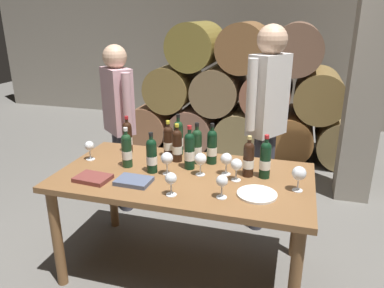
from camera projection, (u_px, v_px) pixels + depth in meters
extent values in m
plane|color=#66635E|center=(184.00, 268.00, 2.74)|extent=(14.00, 14.00, 0.00)
cube|color=gray|center=(260.00, 38.00, 6.07)|extent=(10.00, 0.24, 2.80)
cylinder|color=#936141|center=(155.00, 122.00, 5.32)|extent=(0.60, 0.90, 0.60)
cylinder|color=#855C49|center=(197.00, 126.00, 5.15)|extent=(0.60, 0.90, 0.60)
cylinder|color=olive|center=(241.00, 129.00, 4.99)|extent=(0.60, 0.90, 0.60)
cylinder|color=#976232|center=(289.00, 133.00, 4.82)|extent=(0.60, 0.90, 0.60)
cylinder|color=olive|center=(340.00, 138.00, 4.65)|extent=(0.60, 0.90, 0.60)
cylinder|color=olive|center=(175.00, 86.00, 5.05)|extent=(0.60, 0.90, 0.60)
cylinder|color=olive|center=(220.00, 88.00, 4.89)|extent=(0.60, 0.90, 0.60)
cylinder|color=#945D44|center=(268.00, 91.00, 4.72)|extent=(0.60, 0.90, 0.60)
cylinder|color=olive|center=(319.00, 94.00, 4.55)|extent=(0.60, 0.90, 0.60)
cylinder|color=olive|center=(197.00, 45.00, 4.79)|extent=(0.60, 0.90, 0.60)
cylinder|color=brown|center=(245.00, 47.00, 4.62)|extent=(0.60, 0.90, 0.60)
cylinder|color=#805C47|center=(297.00, 48.00, 4.46)|extent=(0.60, 0.90, 0.60)
cube|color=gray|center=(369.00, 69.00, 3.40)|extent=(0.32, 0.32, 2.60)
cube|color=brown|center=(184.00, 177.00, 2.49)|extent=(1.70, 0.90, 0.04)
cylinder|color=brown|center=(57.00, 239.00, 2.46)|extent=(0.07, 0.07, 0.72)
cylinder|color=brown|center=(294.00, 283.00, 2.06)|extent=(0.07, 0.07, 0.72)
cylinder|color=brown|center=(112.00, 189.00, 3.17)|extent=(0.07, 0.07, 0.72)
cylinder|color=brown|center=(297.00, 214.00, 2.76)|extent=(0.07, 0.07, 0.72)
cylinder|color=#19381E|center=(178.00, 140.00, 2.81)|extent=(0.07, 0.07, 0.22)
sphere|color=#19381E|center=(178.00, 126.00, 2.77)|extent=(0.07, 0.07, 0.07)
cylinder|color=#19381E|center=(178.00, 122.00, 2.76)|extent=(0.03, 0.03, 0.07)
cylinder|color=black|center=(178.00, 116.00, 2.74)|extent=(0.03, 0.03, 0.03)
cylinder|color=silver|center=(178.00, 142.00, 2.81)|extent=(0.07, 0.07, 0.07)
cylinder|color=black|center=(128.00, 140.00, 2.85)|extent=(0.07, 0.07, 0.20)
sphere|color=black|center=(127.00, 126.00, 2.82)|extent=(0.07, 0.07, 0.07)
cylinder|color=black|center=(127.00, 123.00, 2.81)|extent=(0.03, 0.03, 0.06)
cylinder|color=#B21E23|center=(126.00, 118.00, 2.79)|extent=(0.03, 0.03, 0.02)
cylinder|color=silver|center=(128.00, 141.00, 2.86)|extent=(0.07, 0.07, 0.06)
cylinder|color=black|center=(190.00, 154.00, 2.54)|extent=(0.07, 0.07, 0.22)
sphere|color=black|center=(189.00, 138.00, 2.50)|extent=(0.07, 0.07, 0.07)
cylinder|color=black|center=(189.00, 134.00, 2.49)|extent=(0.03, 0.03, 0.07)
cylinder|color=#B21E23|center=(189.00, 127.00, 2.48)|extent=(0.03, 0.03, 0.03)
cylinder|color=silver|center=(190.00, 155.00, 2.55)|extent=(0.07, 0.07, 0.07)
cylinder|color=#19381E|center=(197.00, 149.00, 2.64)|extent=(0.07, 0.07, 0.21)
sphere|color=#19381E|center=(197.00, 134.00, 2.61)|extent=(0.07, 0.07, 0.07)
cylinder|color=#19381E|center=(197.00, 131.00, 2.60)|extent=(0.03, 0.03, 0.07)
cylinder|color=black|center=(197.00, 124.00, 2.58)|extent=(0.03, 0.03, 0.02)
cylinder|color=silver|center=(197.00, 150.00, 2.65)|extent=(0.07, 0.07, 0.06)
cylinder|color=black|center=(152.00, 158.00, 2.49)|extent=(0.07, 0.07, 0.20)
sphere|color=black|center=(151.00, 144.00, 2.45)|extent=(0.07, 0.07, 0.07)
cylinder|color=black|center=(151.00, 140.00, 2.44)|extent=(0.03, 0.03, 0.06)
cylinder|color=black|center=(151.00, 134.00, 2.43)|extent=(0.03, 0.03, 0.02)
cylinder|color=silver|center=(152.00, 160.00, 2.49)|extent=(0.07, 0.07, 0.06)
cylinder|color=black|center=(248.00, 162.00, 2.43)|extent=(0.07, 0.07, 0.20)
sphere|color=black|center=(249.00, 147.00, 2.39)|extent=(0.07, 0.07, 0.07)
cylinder|color=black|center=(249.00, 144.00, 2.39)|extent=(0.03, 0.03, 0.06)
cylinder|color=tan|center=(250.00, 138.00, 2.37)|extent=(0.03, 0.03, 0.02)
cylinder|color=silver|center=(248.00, 163.00, 2.43)|extent=(0.07, 0.07, 0.06)
cylinder|color=#19381E|center=(127.00, 153.00, 2.58)|extent=(0.07, 0.07, 0.20)
sphere|color=#19381E|center=(126.00, 139.00, 2.54)|extent=(0.07, 0.07, 0.07)
cylinder|color=#19381E|center=(126.00, 135.00, 2.53)|extent=(0.03, 0.03, 0.06)
cylinder|color=silver|center=(125.00, 129.00, 2.52)|extent=(0.03, 0.03, 0.02)
cylinder|color=silver|center=(127.00, 154.00, 2.58)|extent=(0.07, 0.07, 0.06)
cylinder|color=black|center=(212.00, 150.00, 2.63)|extent=(0.07, 0.07, 0.21)
sphere|color=black|center=(212.00, 135.00, 2.60)|extent=(0.07, 0.07, 0.07)
cylinder|color=black|center=(212.00, 131.00, 2.59)|extent=(0.03, 0.03, 0.07)
cylinder|color=black|center=(212.00, 125.00, 2.57)|extent=(0.03, 0.03, 0.02)
cylinder|color=silver|center=(212.00, 151.00, 2.64)|extent=(0.07, 0.07, 0.06)
cylinder|color=black|center=(168.00, 144.00, 2.76)|extent=(0.07, 0.07, 0.20)
sphere|color=black|center=(168.00, 131.00, 2.72)|extent=(0.07, 0.07, 0.07)
cylinder|color=black|center=(168.00, 128.00, 2.71)|extent=(0.03, 0.03, 0.06)
cylinder|color=gold|center=(168.00, 122.00, 2.70)|extent=(0.03, 0.03, 0.02)
cylinder|color=silver|center=(168.00, 146.00, 2.76)|extent=(0.07, 0.07, 0.06)
cylinder|color=black|center=(265.00, 163.00, 2.40)|extent=(0.07, 0.07, 0.21)
sphere|color=black|center=(266.00, 147.00, 2.37)|extent=(0.07, 0.07, 0.07)
cylinder|color=black|center=(266.00, 143.00, 2.36)|extent=(0.03, 0.03, 0.06)
cylinder|color=#B21E23|center=(267.00, 137.00, 2.34)|extent=(0.03, 0.03, 0.02)
cylinder|color=silver|center=(265.00, 164.00, 2.41)|extent=(0.07, 0.07, 0.06)
cylinder|color=black|center=(177.00, 148.00, 2.68)|extent=(0.07, 0.07, 0.20)
sphere|color=black|center=(177.00, 134.00, 2.64)|extent=(0.07, 0.07, 0.07)
cylinder|color=black|center=(177.00, 131.00, 2.63)|extent=(0.03, 0.03, 0.06)
cylinder|color=gold|center=(177.00, 125.00, 2.62)|extent=(0.03, 0.03, 0.02)
cylinder|color=silver|center=(177.00, 149.00, 2.68)|extent=(0.07, 0.07, 0.06)
cylinder|color=white|center=(171.00, 195.00, 2.20)|extent=(0.06, 0.06, 0.00)
cylinder|color=white|center=(171.00, 189.00, 2.18)|extent=(0.01, 0.01, 0.07)
sphere|color=white|center=(171.00, 178.00, 2.16)|extent=(0.07, 0.07, 0.07)
cylinder|color=white|center=(297.00, 190.00, 2.25)|extent=(0.06, 0.06, 0.00)
cylinder|color=white|center=(298.00, 184.00, 2.24)|extent=(0.01, 0.01, 0.07)
sphere|color=white|center=(299.00, 173.00, 2.21)|extent=(0.09, 0.09, 0.09)
cylinder|color=white|center=(200.00, 174.00, 2.47)|extent=(0.06, 0.06, 0.00)
cylinder|color=white|center=(200.00, 169.00, 2.46)|extent=(0.01, 0.01, 0.07)
sphere|color=white|center=(200.00, 159.00, 2.44)|extent=(0.08, 0.08, 0.08)
cylinder|color=white|center=(167.00, 174.00, 2.49)|extent=(0.06, 0.06, 0.00)
cylinder|color=white|center=(167.00, 168.00, 2.47)|extent=(0.01, 0.01, 0.07)
sphere|color=white|center=(167.00, 158.00, 2.45)|extent=(0.08, 0.08, 0.08)
cylinder|color=white|center=(91.00, 159.00, 2.73)|extent=(0.06, 0.06, 0.00)
cylinder|color=white|center=(90.00, 154.00, 2.72)|extent=(0.01, 0.01, 0.07)
sphere|color=white|center=(89.00, 146.00, 2.70)|extent=(0.07, 0.07, 0.07)
cylinder|color=white|center=(236.00, 180.00, 2.39)|extent=(0.06, 0.06, 0.00)
cylinder|color=white|center=(236.00, 174.00, 2.38)|extent=(0.01, 0.01, 0.07)
sphere|color=white|center=(237.00, 164.00, 2.36)|extent=(0.08, 0.08, 0.08)
cylinder|color=white|center=(221.00, 197.00, 2.17)|extent=(0.06, 0.06, 0.00)
cylinder|color=white|center=(222.00, 191.00, 2.15)|extent=(0.01, 0.01, 0.07)
sphere|color=white|center=(222.00, 181.00, 2.13)|extent=(0.07, 0.07, 0.07)
cylinder|color=white|center=(226.00, 174.00, 2.48)|extent=(0.06, 0.06, 0.00)
cylinder|color=white|center=(226.00, 169.00, 2.47)|extent=(0.01, 0.01, 0.07)
sphere|color=white|center=(226.00, 159.00, 2.44)|extent=(0.08, 0.08, 0.08)
cube|color=#4C5670|center=(134.00, 181.00, 2.35)|extent=(0.22, 0.17, 0.03)
cube|color=brown|center=(93.00, 178.00, 2.39)|extent=(0.23, 0.18, 0.03)
cylinder|color=white|center=(257.00, 194.00, 2.19)|extent=(0.24, 0.24, 0.01)
cylinder|color=#383842|center=(266.00, 180.00, 3.18)|extent=(0.11, 0.11, 0.85)
cylinder|color=#383842|center=(258.00, 183.00, 3.11)|extent=(0.11, 0.11, 0.85)
cube|color=silver|center=(268.00, 95.00, 2.90)|extent=(0.32, 0.37, 0.64)
cylinder|color=silver|center=(284.00, 88.00, 3.02)|extent=(0.08, 0.08, 0.54)
cylinder|color=silver|center=(251.00, 95.00, 2.75)|extent=(0.08, 0.08, 0.54)
sphere|color=tan|center=(272.00, 40.00, 2.75)|extent=(0.23, 0.23, 0.23)
cylinder|color=#383842|center=(120.00, 168.00, 3.52)|extent=(0.11, 0.11, 0.77)
cylinder|color=#383842|center=(125.00, 172.00, 3.43)|extent=(0.11, 0.11, 0.77)
cube|color=#CC9EA8|center=(118.00, 101.00, 3.25)|extent=(0.36, 0.35, 0.58)
cylinder|color=#CC9EA8|center=(109.00, 93.00, 3.41)|extent=(0.08, 0.08, 0.49)
cylinder|color=#CC9EA8|center=(127.00, 102.00, 3.08)|extent=(0.08, 0.08, 0.49)
sphere|color=tan|center=(115.00, 57.00, 3.12)|extent=(0.21, 0.21, 0.21)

